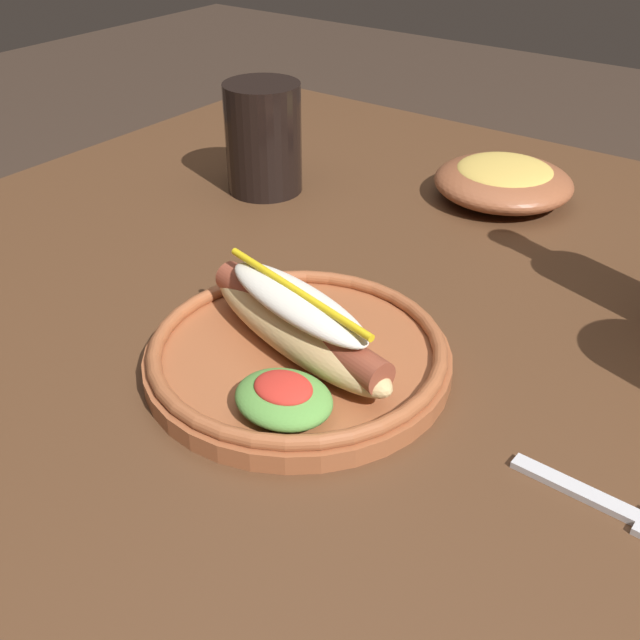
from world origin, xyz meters
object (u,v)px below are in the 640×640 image
hot_dog_plate (297,348)px  fork (616,508)px  soda_cup (263,138)px  side_bowl (503,180)px

hot_dog_plate → fork: bearing=0.3°
soda_cup → hot_dog_plate: bearing=-46.2°
soda_cup → fork: bearing=-27.4°
fork → side_bowl: size_ratio=0.76×
fork → soda_cup: bearing=154.7°
fork → hot_dog_plate: bearing=-177.5°
hot_dog_plate → soda_cup: 0.37m
hot_dog_plate → side_bowl: (-0.01, 0.41, 0.00)m
hot_dog_plate → fork: size_ratio=2.04×
hot_dog_plate → side_bowl: bearing=91.8°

